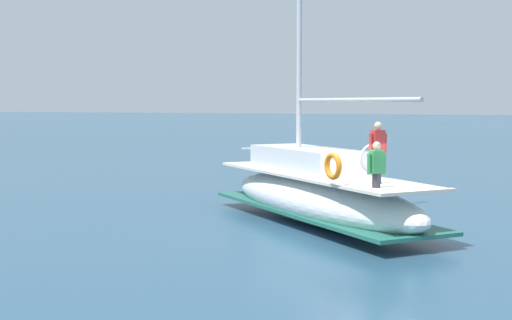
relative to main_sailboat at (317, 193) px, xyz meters
name	(u,v)px	position (x,y,z in m)	size (l,w,h in m)	color
ground_plane	(367,239)	(-1.83, -1.97, -0.90)	(400.00, 400.00, 0.00)	#284C66
main_sailboat	(317,193)	(0.00, 0.00, 0.00)	(8.06, 8.86, 11.52)	silver
mooring_buoy	(307,182)	(8.04, 3.13, -0.69)	(0.70, 0.70, 0.95)	yellow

